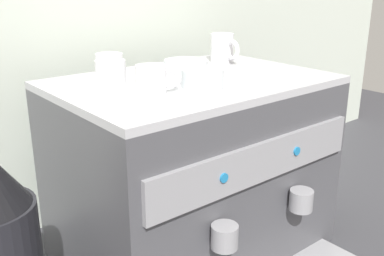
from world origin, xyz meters
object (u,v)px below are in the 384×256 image
Objects in this scene: espresso_machine at (193,169)px; ceramic_cup_3 at (109,66)px; ceramic_cup_2 at (111,74)px; milk_pitcher at (298,182)px; ceramic_cup_0 at (223,48)px; ceramic_bowl_0 at (186,67)px; ceramic_cup_1 at (153,80)px; ceramic_bowl_1 at (203,78)px.

ceramic_cup_3 is (-0.16, 0.13, 0.27)m from espresso_machine.
milk_pitcher is (0.63, -0.05, -0.43)m from ceramic_cup_2.
ceramic_cup_0 is at bearing 10.17° from ceramic_cup_2.
ceramic_cup_3 is at bearing 160.57° from ceramic_bowl_0.
ceramic_cup_2 is at bearing 167.19° from espresso_machine.
espresso_machine is 0.26m from ceramic_bowl_0.
espresso_machine is at bearing 20.09° from ceramic_cup_1.
ceramic_cup_0 is 0.31m from ceramic_bowl_1.
ceramic_cup_0 is 1.13× the size of ceramic_bowl_1.
milk_pitcher is (0.43, -0.01, -0.17)m from espresso_machine.
ceramic_bowl_0 is (0.22, 0.02, -0.01)m from ceramic_cup_2.
milk_pitcher is at bearing -12.89° from ceramic_cup_3.
ceramic_cup_1 reaches higher than ceramic_bowl_0.
espresso_machine is 0.31m from ceramic_cup_1.
ceramic_cup_1 is 1.02× the size of ceramic_bowl_1.
espresso_machine reaches higher than milk_pitcher.
milk_pitcher is at bearing -29.10° from ceramic_cup_0.
ceramic_cup_2 is 0.20m from ceramic_bowl_1.
ceramic_cup_0 reaches higher than espresso_machine.
ceramic_bowl_1 is at bearing -8.91° from ceramic_cup_1.
ceramic_cup_1 is 0.74× the size of milk_pitcher.
ceramic_bowl_1 is at bearing -59.19° from ceramic_cup_3.
ceramic_cup_1 is at bearing -154.31° from ceramic_cup_0.
ceramic_bowl_1 is at bearing -141.36° from ceramic_cup_0.
ceramic_bowl_0 is 0.85× the size of milk_pitcher.
ceramic_cup_3 is at bearing 167.11° from milk_pitcher.
ceramic_cup_0 is at bearing 25.69° from ceramic_cup_1.
ceramic_cup_2 is 0.23m from ceramic_bowl_0.
ceramic_bowl_1 is at bearing -171.81° from milk_pitcher.
espresso_machine is 6.04× the size of ceramic_cup_0.
ceramic_bowl_0 is 0.59m from milk_pitcher.
ceramic_bowl_0 is (0.18, 0.12, -0.01)m from ceramic_cup_1.
ceramic_bowl_1 is (0.12, -0.02, -0.01)m from ceramic_cup_1.
ceramic_cup_0 is 0.19m from ceramic_bowl_0.
ceramic_cup_0 is at bearing 150.90° from milk_pitcher.
ceramic_bowl_1 is at bearing -36.74° from ceramic_cup_2.
espresso_machine is at bearing -113.16° from ceramic_bowl_0.
espresso_machine is 6.64× the size of ceramic_cup_3.
espresso_machine is at bearing 178.85° from milk_pitcher.
ceramic_cup_1 reaches higher than ceramic_bowl_1.
ceramic_cup_3 is 0.75m from milk_pitcher.
ceramic_cup_1 is at bearing 171.09° from ceramic_bowl_1.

